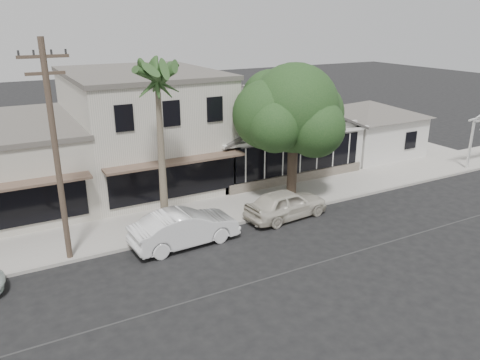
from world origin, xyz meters
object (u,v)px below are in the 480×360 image
utility_pole (56,150)px  car_0 (286,204)px  car_1 (185,228)px  shade_tree (291,110)px

utility_pole → car_0: size_ratio=2.03×
car_0 → car_1: 5.62m
utility_pole → car_1: bearing=-11.0°
car_1 → shade_tree: size_ratio=0.65×
car_1 → shade_tree: 8.96m
utility_pole → car_1: 6.32m
car_0 → shade_tree: shade_tree is taller
car_0 → car_1: car_1 is taller
utility_pole → shade_tree: size_ratio=1.21×
car_1 → car_0: bearing=-90.5°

